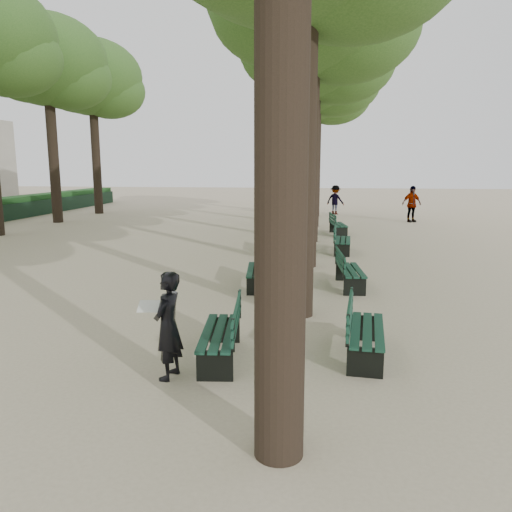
# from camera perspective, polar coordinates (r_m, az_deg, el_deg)

# --- Properties ---
(ground) EXTENTS (120.00, 120.00, 0.00)m
(ground) POSITION_cam_1_polar(r_m,az_deg,el_deg) (7.67, -7.58, -12.82)
(ground) COLOR beige
(ground) RESTS_ON ground
(tree_central_3) EXTENTS (6.00, 6.00, 9.95)m
(tree_central_3) POSITION_cam_1_polar(r_m,az_deg,el_deg) (20.34, 6.77, 23.50)
(tree_central_3) COLOR #33261C
(tree_central_3) RESTS_ON ground
(tree_central_4) EXTENTS (6.00, 6.00, 9.95)m
(tree_central_4) POSITION_cam_1_polar(r_m,az_deg,el_deg) (25.23, 6.95, 20.91)
(tree_central_4) COLOR #33261C
(tree_central_4) RESTS_ON ground
(tree_central_5) EXTENTS (6.00, 6.00, 9.95)m
(tree_central_5) POSITION_cam_1_polar(r_m,az_deg,el_deg) (30.16, 7.07, 19.16)
(tree_central_5) COLOR #33261C
(tree_central_5) RESTS_ON ground
(tree_far_4) EXTENTS (6.00, 6.00, 10.45)m
(tree_far_4) POSITION_cam_1_polar(r_m,az_deg,el_deg) (28.89, -22.81, 19.85)
(tree_far_4) COLOR #33261C
(tree_far_4) RESTS_ON ground
(tree_far_5) EXTENTS (6.00, 6.00, 10.45)m
(tree_far_5) POSITION_cam_1_polar(r_m,az_deg,el_deg) (33.28, -18.27, 18.76)
(tree_far_5) COLOR #33261C
(tree_far_5) RESTS_ON ground
(bench_left_0) EXTENTS (0.76, 1.85, 0.92)m
(bench_left_0) POSITION_cam_1_polar(r_m,az_deg,el_deg) (7.91, -4.15, -9.92)
(bench_left_0) COLOR black
(bench_left_0) RESTS_ON ground
(bench_left_1) EXTENTS (0.75, 1.85, 0.92)m
(bench_left_1) POSITION_cam_1_polar(r_m,az_deg,el_deg) (12.40, 0.26, -2.37)
(bench_left_1) COLOR black
(bench_left_1) RESTS_ON ground
(bench_left_2) EXTENTS (0.80, 1.86, 0.92)m
(bench_left_2) POSITION_cam_1_polar(r_m,az_deg,el_deg) (17.20, 2.32, 1.21)
(bench_left_2) COLOR black
(bench_left_2) RESTS_ON ground
(bench_left_3) EXTENTS (0.65, 1.82, 0.92)m
(bench_left_3) POSITION_cam_1_polar(r_m,az_deg,el_deg) (22.63, 3.59, 3.41)
(bench_left_3) COLOR black
(bench_left_3) RESTS_ON ground
(bench_right_0) EXTENTS (0.73, 1.84, 0.92)m
(bench_right_0) POSITION_cam_1_polar(r_m,az_deg,el_deg) (8.18, 12.44, -9.44)
(bench_right_0) COLOR black
(bench_right_0) RESTS_ON ground
(bench_right_1) EXTENTS (0.73, 1.84, 0.92)m
(bench_right_1) POSITION_cam_1_polar(r_m,az_deg,el_deg) (12.59, 10.71, -2.37)
(bench_right_1) COLOR black
(bench_right_1) RESTS_ON ground
(bench_right_2) EXTENTS (0.66, 1.83, 0.92)m
(bench_right_2) POSITION_cam_1_polar(r_m,az_deg,el_deg) (17.53, 9.84, 1.24)
(bench_right_2) COLOR black
(bench_right_2) RESTS_ON ground
(bench_right_3) EXTENTS (0.81, 1.86, 0.92)m
(bench_right_3) POSITION_cam_1_polar(r_m,az_deg,el_deg) (22.06, 9.39, 3.11)
(bench_right_3) COLOR black
(bench_right_3) RESTS_ON ground
(man_with_map) EXTENTS (0.64, 0.67, 1.56)m
(man_with_map) POSITION_cam_1_polar(r_m,az_deg,el_deg) (7.21, -10.02, -7.82)
(man_with_map) COLOR black
(man_with_map) RESTS_ON ground
(pedestrian_d) EXTENTS (0.86, 0.37, 1.75)m
(pedestrian_d) POSITION_cam_1_polar(r_m,az_deg,el_deg) (30.96, 3.15, 6.42)
(pedestrian_d) COLOR #262628
(pedestrian_d) RESTS_ON ground
(pedestrian_c) EXTENTS (1.18, 0.81, 1.92)m
(pedestrian_c) POSITION_cam_1_polar(r_m,az_deg,el_deg) (27.86, 17.36, 5.69)
(pedestrian_c) COLOR #262628
(pedestrian_c) RESTS_ON ground
(pedestrian_b) EXTENTS (1.18, 0.86, 1.77)m
(pedestrian_b) POSITION_cam_1_polar(r_m,az_deg,el_deg) (31.25, 9.05, 6.36)
(pedestrian_b) COLOR #262628
(pedestrian_b) RESTS_ON ground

